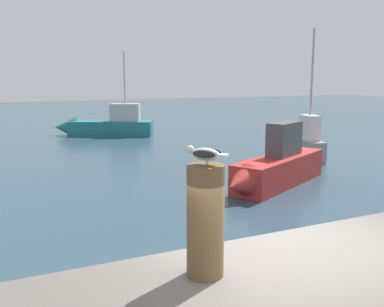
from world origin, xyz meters
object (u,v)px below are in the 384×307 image
boat_red (275,167)px  boat_grey (303,143)px  boat_teal (104,125)px  seagull (205,154)px  mooring_post (205,221)px

boat_red → boat_grey: 5.19m
boat_teal → boat_red: bearing=-82.1°
seagull → boat_teal: bearing=78.6°
mooring_post → boat_grey: boat_grey is taller
boat_grey → seagull: bearing=-132.5°
boat_grey → boat_red: bearing=-138.6°
seagull → boat_grey: 15.20m
boat_red → boat_grey: bearing=41.4°
mooring_post → seagull: 0.54m
boat_teal → mooring_post: bearing=-101.4°
seagull → boat_grey: boat_grey is taller
mooring_post → boat_teal: size_ratio=0.16×
mooring_post → boat_red: bearing=50.7°
boat_teal → boat_grey: bearing=-60.9°
seagull → boat_teal: (4.36, 21.54, -2.15)m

